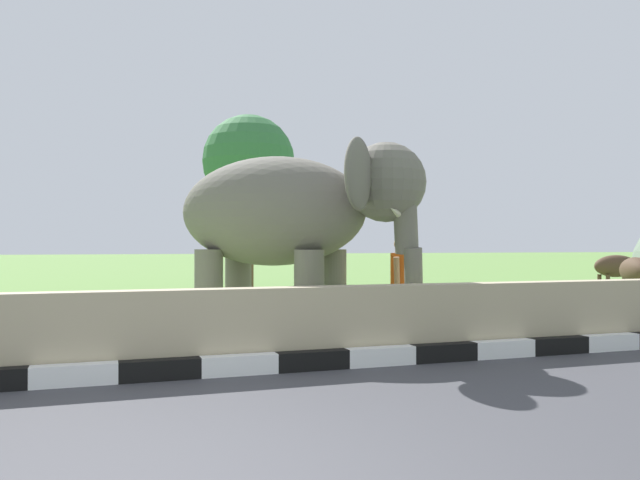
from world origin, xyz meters
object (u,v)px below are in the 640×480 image
(person_handler, at_px, (401,283))
(cow_near, at_px, (636,272))
(elephant, at_px, (292,215))
(cow_mid, at_px, (617,267))

(person_handler, height_order, cow_near, person_handler)
(person_handler, distance_m, cow_near, 8.47)
(elephant, height_order, cow_near, elephant)
(elephant, relative_size, cow_near, 2.07)
(cow_mid, bearing_deg, cow_near, -127.29)
(person_handler, distance_m, cow_mid, 11.89)
(cow_near, height_order, cow_mid, same)
(person_handler, bearing_deg, cow_near, 21.77)
(elephant, height_order, cow_mid, elephant)
(person_handler, xyz_separation_m, cow_near, (7.87, 3.14, -0.06))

